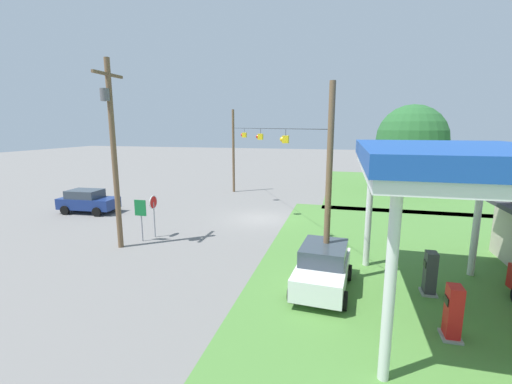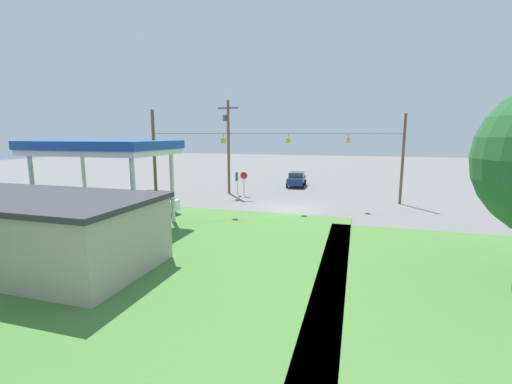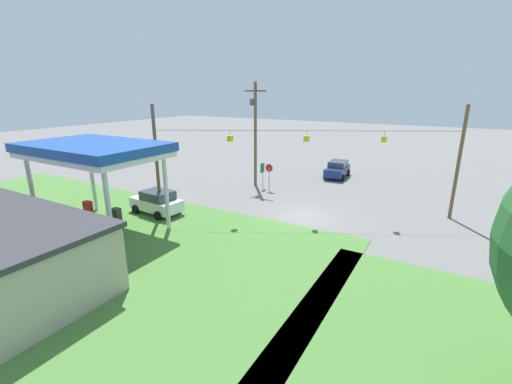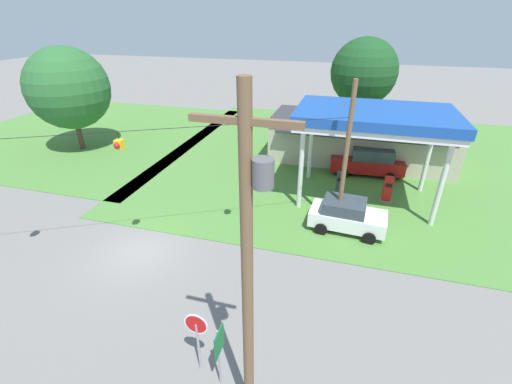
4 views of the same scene
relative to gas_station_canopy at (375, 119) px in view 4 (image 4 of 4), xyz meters
name	(u,v)px [view 4 (image 4 of 4)]	position (x,y,z in m)	size (l,w,h in m)	color
ground_plane	(140,252)	(-10.70, -8.92, -5.27)	(160.00, 160.00, 0.00)	slate
grass_verge_station_corner	(388,162)	(2.00, 6.97, -5.25)	(36.00, 28.00, 0.04)	#4C7F38
grass_verge_opposite_corner	(90,132)	(-26.70, 7.08, -5.25)	(24.00, 24.00, 0.04)	#4C7F38
gas_station_canopy	(375,119)	(0.00, 0.00, 0.00)	(8.97, 5.76, 5.81)	silver
gas_station_store	(360,139)	(-0.43, 6.95, -3.56)	(14.18, 6.45, 3.38)	#B2A893
fuel_pump_near	(340,184)	(-1.45, 0.00, -4.45)	(0.71, 0.56, 1.72)	gray
fuel_pump_far	(387,190)	(1.45, 0.00, -4.45)	(0.71, 0.56, 1.72)	gray
car_at_pumps_front	(347,215)	(-0.89, -4.00, -4.34)	(4.17, 2.34, 1.80)	white
car_at_pumps_rear	(368,161)	(0.30, 4.01, -4.22)	(5.31, 2.38, 2.08)	#AD1414
stop_sign_roadside	(197,331)	(-5.17, -13.95, -3.45)	(0.80, 0.08, 2.50)	#99999E
route_sign	(219,347)	(-4.30, -14.25, -3.56)	(0.10, 0.70, 2.40)	gray
utility_pole_main	(249,271)	(-3.14, -14.85, 0.17)	(2.20, 0.44, 9.73)	brown
signal_span_gantry	(125,174)	(-10.70, -8.93, -0.93)	(18.98, 10.24, 8.06)	brown
tree_behind_station	(364,72)	(-0.68, 15.44, 0.42)	(6.36, 6.36, 8.88)	#4C3828
tree_west_verge	(68,89)	(-24.02, 2.90, -0.04)	(6.60, 6.60, 8.53)	#4C3828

